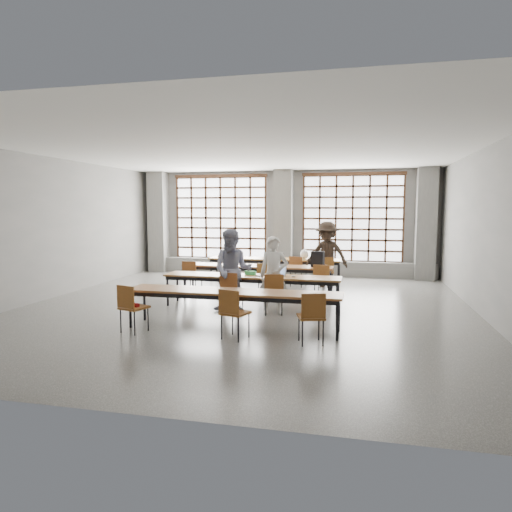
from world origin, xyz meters
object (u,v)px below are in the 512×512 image
(chair_near_right, at_px, (312,313))
(mouse, at_px, (293,276))
(chair_back_right, at_px, (326,269))
(student_back, at_px, (327,255))
(chair_mid_right, at_px, (323,278))
(chair_mid_centre, at_px, (266,276))
(desk_row_b, at_px, (257,268))
(desk_row_a, at_px, (275,261))
(chair_back_left, at_px, (225,266))
(chair_front_right, at_px, (274,290))
(chair_near_mid, at_px, (233,309))
(chair_mid_left, at_px, (191,274))
(student_male, at_px, (274,275))
(phone, at_px, (259,276))
(backpack, at_px, (318,259))
(red_pouch, at_px, (134,305))
(desk_row_d, at_px, (233,294))
(desk_row_c, at_px, (252,278))
(chair_back_mid, at_px, (297,268))
(student_female, at_px, (233,271))
(chair_front_left, at_px, (231,288))
(plastic_bag, at_px, (304,254))
(chair_near_left, at_px, (131,304))
(green_box, at_px, (250,273))
(laptop_front, at_px, (278,273))

(chair_near_right, distance_m, mouse, 2.65)
(chair_back_right, distance_m, student_back, 0.42)
(chair_mid_right, distance_m, chair_near_right, 3.75)
(chair_mid_centre, height_order, chair_mid_right, same)
(desk_row_b, height_order, mouse, mouse)
(desk_row_a, distance_m, desk_row_b, 1.77)
(chair_back_left, xyz_separation_m, chair_front_right, (2.14, -3.56, 0.00))
(chair_near_mid, xyz_separation_m, chair_near_right, (1.35, -0.00, 0.00))
(chair_mid_left, relative_size, chair_near_mid, 1.00)
(student_male, bearing_deg, mouse, 42.36)
(chair_back_left, bearing_deg, chair_mid_right, -30.27)
(chair_mid_centre, relative_size, phone, 6.77)
(backpack, height_order, red_pouch, backpack)
(desk_row_b, xyz_separation_m, desk_row_d, (0.39, -3.75, 0.00))
(desk_row_a, relative_size, chair_near_mid, 4.55)
(desk_row_c, xyz_separation_m, chair_mid_right, (1.50, 1.18, -0.13))
(desk_row_d, distance_m, student_back, 5.20)
(chair_back_mid, bearing_deg, student_female, -105.29)
(chair_back_mid, bearing_deg, chair_mid_centre, -107.20)
(chair_front_left, height_order, chair_near_right, same)
(desk_row_b, xyz_separation_m, student_male, (0.89, -2.31, 0.16))
(chair_near_mid, height_order, backpack, backpack)
(backpack, bearing_deg, plastic_bag, 118.55)
(desk_row_c, relative_size, chair_near_left, 4.55)
(chair_back_right, height_order, chair_near_right, same)
(chair_back_right, height_order, student_female, student_female)
(chair_front_left, height_order, student_back, student_back)
(mouse, bearing_deg, green_box, 174.29)
(student_back, xyz_separation_m, backpack, (-0.15, -1.21, -0.00))
(laptop_front, bearing_deg, student_female, -145.49)
(chair_mid_centre, xyz_separation_m, chair_front_left, (-0.41, -1.81, 0.00))
(desk_row_d, distance_m, chair_near_right, 1.65)
(chair_near_right, height_order, red_pouch, chair_near_right)
(chair_back_right, bearing_deg, green_box, -117.98)
(desk_row_b, bearing_deg, green_box, -82.16)
(chair_back_mid, bearing_deg, backpack, -58.14)
(chair_back_mid, bearing_deg, chair_near_right, -79.83)
(desk_row_a, bearing_deg, chair_mid_left, -126.38)
(chair_front_left, height_order, green_box, chair_front_left)
(desk_row_b, distance_m, student_female, 2.32)
(chair_mid_left, xyz_separation_m, green_box, (1.85, -1.10, 0.24))
(chair_near_mid, distance_m, chair_near_right, 1.35)
(student_female, distance_m, green_box, 0.64)
(chair_mid_left, height_order, chair_front_right, same)
(student_male, bearing_deg, chair_mid_centre, 95.21)
(chair_front_left, height_order, mouse, chair_front_left)
(backpack, bearing_deg, chair_near_left, -112.35)
(plastic_bag, bearing_deg, chair_back_left, -163.47)
(desk_row_c, xyz_separation_m, chair_near_right, (1.63, -2.57, -0.13))
(chair_mid_left, relative_size, chair_near_left, 1.00)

